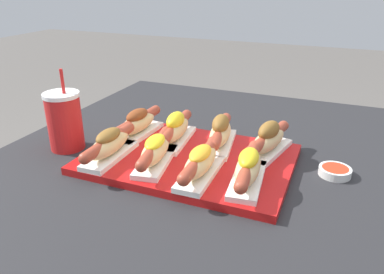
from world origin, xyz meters
name	(u,v)px	position (x,y,z in m)	size (l,w,h in m)	color
patio_table	(216,268)	(0.00, 0.00, 0.36)	(1.07, 1.10, 0.72)	#232326
serving_tray	(189,159)	(-0.06, -0.06, 0.73)	(0.48, 0.33, 0.02)	#B71414
hot_dog_0	(109,145)	(-0.22, -0.14, 0.77)	(0.06, 0.21, 0.07)	white
hot_dog_1	(155,150)	(-0.11, -0.13, 0.77)	(0.09, 0.21, 0.06)	white
hot_dog_2	(200,162)	(0.01, -0.14, 0.77)	(0.06, 0.21, 0.07)	white
hot_dog_3	(248,168)	(0.10, -0.13, 0.77)	(0.08, 0.21, 0.07)	white
hot_dog_4	(138,123)	(-0.23, 0.00, 0.77)	(0.07, 0.21, 0.07)	white
hot_dog_5	(176,129)	(-0.12, 0.00, 0.77)	(0.08, 0.21, 0.08)	white
hot_dog_6	(220,133)	(-0.01, 0.02, 0.77)	(0.09, 0.21, 0.08)	white
hot_dog_7	(268,140)	(0.11, 0.02, 0.77)	(0.09, 0.21, 0.08)	white
sauce_bowl	(335,171)	(0.27, 0.01, 0.73)	(0.07, 0.07, 0.02)	silver
drink_cup	(65,121)	(-0.38, -0.11, 0.79)	(0.09, 0.09, 0.21)	red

